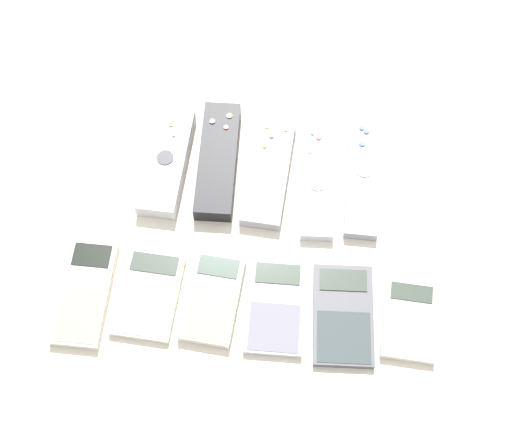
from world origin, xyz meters
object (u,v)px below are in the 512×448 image
at_px(calculator_0, 85,292).
at_px(calculator_5, 409,320).
at_px(remote_0, 166,161).
at_px(remote_2, 268,171).
at_px(calculator_1, 148,294).
at_px(calculator_3, 276,306).
at_px(calculator_2, 213,298).
at_px(calculator_4, 343,315).
at_px(remote_1, 218,160).
at_px(remote_4, 363,176).
at_px(remote_3, 317,176).

height_order(calculator_0, calculator_5, same).
bearing_deg(remote_0, remote_2, 1.79).
distance_m(calculator_1, calculator_5, 0.36).
bearing_deg(remote_2, calculator_3, -78.87).
relative_size(calculator_2, calculator_4, 0.91).
bearing_deg(calculator_1, remote_1, 75.08).
distance_m(remote_0, remote_4, 0.30).
height_order(remote_1, calculator_4, remote_1).
bearing_deg(remote_4, remote_1, 179.79).
distance_m(remote_2, calculator_3, 0.21).
bearing_deg(calculator_3, calculator_0, -179.89).
relative_size(remote_2, remote_4, 0.91).
xyz_separation_m(calculator_0, calculator_4, (0.36, 0.00, -0.00)).
bearing_deg(remote_4, remote_3, -173.43).
height_order(remote_4, calculator_0, remote_4).
height_order(remote_3, calculator_4, remote_3).
bearing_deg(remote_0, calculator_4, -35.65).
bearing_deg(calculator_2, remote_0, 119.04).
bearing_deg(remote_0, remote_3, 1.88).
bearing_deg(calculator_2, remote_4, 51.33).
bearing_deg(remote_3, calculator_0, -147.95).
relative_size(calculator_4, calculator_5, 1.28).
bearing_deg(calculator_0, calculator_1, 4.37).
distance_m(calculator_4, calculator_5, 0.09).
bearing_deg(calculator_3, calculator_1, 178.65).
height_order(calculator_1, calculator_5, calculator_5).
relative_size(remote_0, remote_1, 0.94).
xyz_separation_m(remote_4, calculator_4, (-0.02, -0.22, -0.00)).
bearing_deg(calculator_4, remote_0, 139.19).
bearing_deg(calculator_0, calculator_4, 0.64).
height_order(remote_0, remote_2, remote_0).
height_order(remote_1, calculator_5, remote_1).
distance_m(remote_4, calculator_2, 0.30).
bearing_deg(calculator_2, remote_3, 61.80).
bearing_deg(calculator_5, remote_0, 152.83).
relative_size(calculator_3, calculator_4, 0.93).
xyz_separation_m(calculator_0, calculator_2, (0.18, 0.01, 0.00)).
distance_m(remote_3, calculator_2, 0.25).
xyz_separation_m(remote_2, remote_3, (0.07, 0.00, -0.00)).
xyz_separation_m(remote_1, remote_3, (0.15, -0.01, -0.01)).
bearing_deg(calculator_3, calculator_4, -2.90).
distance_m(calculator_0, calculator_5, 0.45).
bearing_deg(remote_2, remote_4, 6.26).
relative_size(remote_1, calculator_4, 1.31).
height_order(remote_2, remote_3, remote_2).
relative_size(remote_4, calculator_3, 1.47).
xyz_separation_m(remote_1, calculator_3, (0.11, -0.22, -0.01)).
distance_m(remote_2, calculator_1, 0.26).
bearing_deg(calculator_5, calculator_1, -177.49).
relative_size(remote_0, calculator_5, 1.58).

